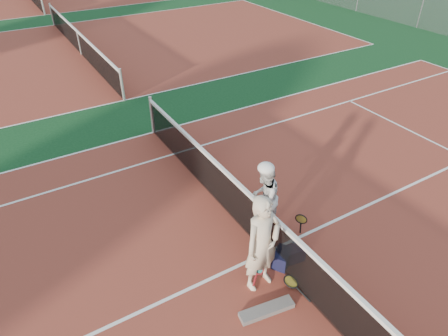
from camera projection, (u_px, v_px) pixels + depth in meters
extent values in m
plane|color=#0F3819|center=(266.00, 253.00, 7.59)|extent=(130.00, 130.00, 0.00)
cube|color=maroon|center=(266.00, 253.00, 7.59)|extent=(23.77, 10.97, 0.01)
cube|color=maroon|center=(81.00, 54.00, 17.15)|extent=(23.77, 10.97, 0.01)
imported|color=beige|center=(262.00, 244.00, 6.49)|extent=(0.72, 0.51, 1.87)
imported|color=silver|center=(264.00, 198.00, 7.76)|extent=(0.93, 0.87, 1.51)
cube|color=black|center=(282.00, 258.00, 7.27)|extent=(0.48, 0.44, 0.31)
cube|color=#24102D|center=(294.00, 254.00, 7.38)|extent=(0.39, 0.29, 0.30)
cube|color=#625C59|center=(267.00, 310.00, 6.49)|extent=(0.95, 0.35, 0.10)
cylinder|color=silver|center=(294.00, 248.00, 7.49)|extent=(0.09, 0.09, 0.30)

